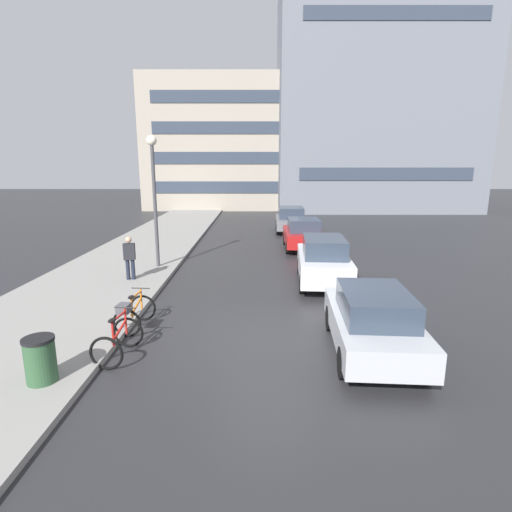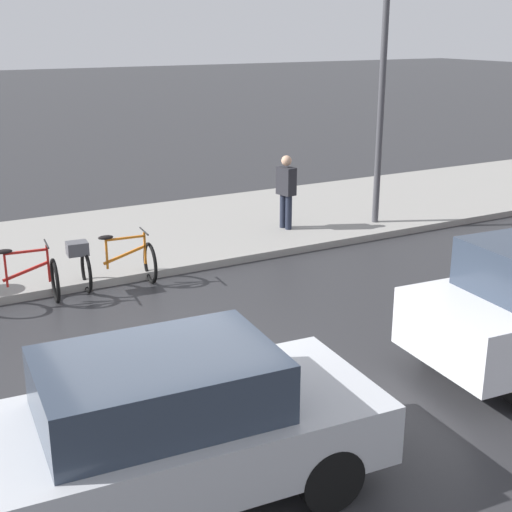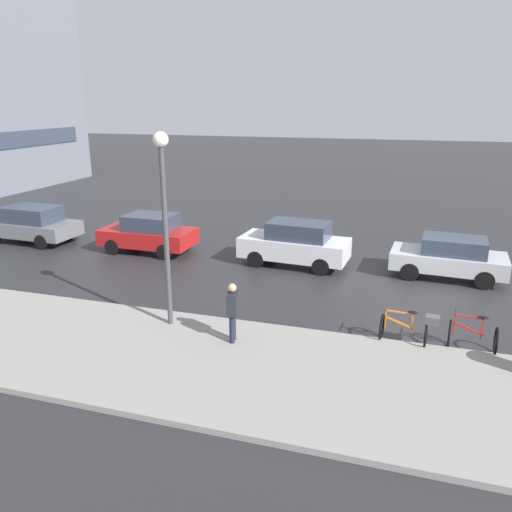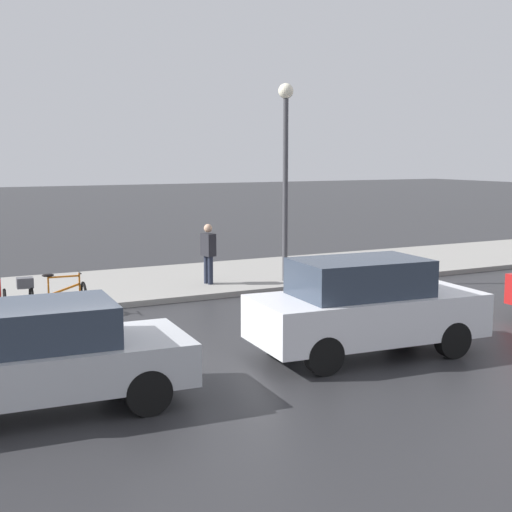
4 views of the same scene
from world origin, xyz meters
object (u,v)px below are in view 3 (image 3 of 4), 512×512
(car_white, at_px, (295,243))
(car_grey, at_px, (31,224))
(car_silver, at_px, (449,257))
(bicycle_nearest, at_px, (472,336))
(car_red, at_px, (149,233))
(pedestrian, at_px, (232,311))
(streetlamp, at_px, (164,203))
(bicycle_second, at_px, (410,327))

(car_white, distance_m, car_grey, 12.00)
(car_silver, distance_m, car_grey, 17.54)
(car_silver, bearing_deg, bicycle_nearest, -177.44)
(car_white, height_order, car_grey, car_white)
(car_grey, bearing_deg, car_red, -88.55)
(bicycle_nearest, bearing_deg, pedestrian, 104.50)
(bicycle_nearest, bearing_deg, streetlamp, 97.29)
(car_silver, bearing_deg, bicycle_second, 167.72)
(bicycle_nearest, relative_size, streetlamp, 0.23)
(bicycle_nearest, height_order, car_white, car_white)
(car_silver, xyz_separation_m, pedestrian, (-7.15, 5.59, 0.20))
(streetlamp, bearing_deg, pedestrian, -104.13)
(bicycle_nearest, height_order, pedestrian, pedestrian)
(pedestrian, bearing_deg, car_silver, -38.04)
(bicycle_nearest, bearing_deg, car_grey, 73.41)
(car_silver, bearing_deg, car_grey, 91.10)
(car_red, distance_m, streetlamp, 8.14)
(bicycle_second, height_order, pedestrian, pedestrian)
(car_grey, bearing_deg, car_silver, -88.90)
(car_grey, bearing_deg, car_white, -89.33)
(car_silver, relative_size, pedestrian, 2.33)
(streetlamp, bearing_deg, bicycle_second, -82.07)
(bicycle_second, distance_m, car_white, 7.02)
(bicycle_second, xyz_separation_m, car_grey, (5.42, 16.28, 0.32))
(bicycle_nearest, height_order, bicycle_second, bicycle_nearest)
(car_silver, bearing_deg, pedestrian, 141.96)
(bicycle_nearest, bearing_deg, car_white, 46.76)
(streetlamp, bearing_deg, car_silver, -48.87)
(bicycle_nearest, height_order, streetlamp, streetlamp)
(streetlamp, bearing_deg, car_red, 32.79)
(bicycle_nearest, distance_m, bicycle_second, 1.51)
(bicycle_nearest, distance_m, car_white, 7.95)
(car_white, xyz_separation_m, car_red, (0.01, 6.23, -0.06))
(car_red, relative_size, pedestrian, 2.25)
(car_red, bearing_deg, streetlamp, -147.21)
(car_red, distance_m, pedestrian, 9.30)
(bicycle_nearest, bearing_deg, car_red, 65.62)
(car_silver, distance_m, pedestrian, 9.08)
(bicycle_second, relative_size, car_silver, 0.36)
(bicycle_second, xyz_separation_m, car_silver, (5.76, -1.25, 0.28))
(bicycle_nearest, relative_size, car_silver, 0.30)
(bicycle_nearest, distance_m, car_silver, 5.65)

